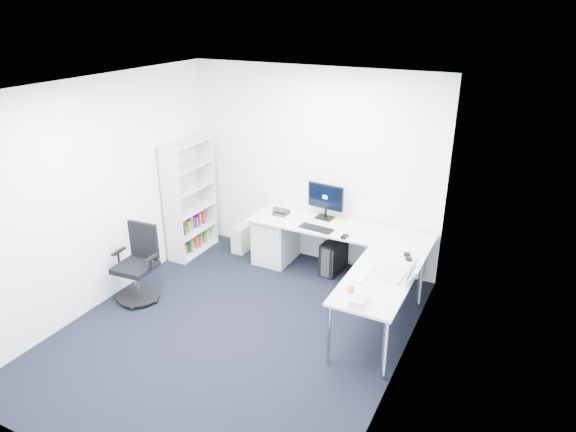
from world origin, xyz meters
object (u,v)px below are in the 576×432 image
at_px(bookshelf, 190,199).
at_px(monitor, 325,201).
at_px(task_chair, 135,265).
at_px(laptop, 393,265).
at_px(l_desk, 328,262).

height_order(bookshelf, monitor, bookshelf).
relative_size(task_chair, laptop, 2.74).
bearing_deg(task_chair, l_desk, 30.30).
bearing_deg(l_desk, monitor, 117.98).
xyz_separation_m(l_desk, task_chair, (-1.98, -1.35, 0.12)).
bearing_deg(monitor, l_desk, -55.80).
bearing_deg(task_chair, laptop, 9.95).
distance_m(task_chair, monitor, 2.58).
bearing_deg(monitor, laptop, -35.63).
distance_m(task_chair, laptop, 3.08).
bearing_deg(l_desk, bookshelf, 178.68).
height_order(bookshelf, task_chair, bookshelf).
height_order(l_desk, laptop, laptop).
xyz_separation_m(bookshelf, task_chair, (0.20, -1.40, -0.35)).
xyz_separation_m(l_desk, laptop, (0.99, -0.61, 0.48)).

